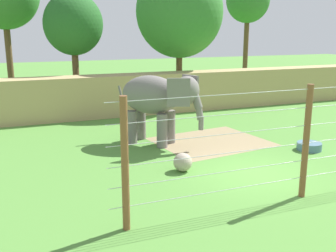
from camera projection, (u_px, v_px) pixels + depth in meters
ground_plane at (254, 173)px, 15.19m from camera, size 120.00×120.00×0.00m
dirt_patch at (211, 142)px, 19.50m from camera, size 5.68×5.00×0.01m
embankment_wall at (148, 93)px, 26.08m from camera, size 36.00×1.80×2.59m
elephant at (157, 98)px, 18.65m from camera, size 3.69×3.83×3.34m
enrichment_ball at (183, 162)px, 15.35m from camera, size 0.73×0.73×0.73m
cable_fence at (302, 142)px, 12.62m from camera, size 12.53×0.21×3.72m
water_tub at (309, 146)px, 18.11m from camera, size 1.10×1.10×0.35m
tree_left_of_centre at (73, 25)px, 26.17m from camera, size 3.90×3.90×7.78m
tree_behind_wall at (180, 12)px, 27.76m from camera, size 6.10×6.10×9.80m
tree_right_of_centre at (248, 1)px, 35.25m from camera, size 3.86×3.86×9.99m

